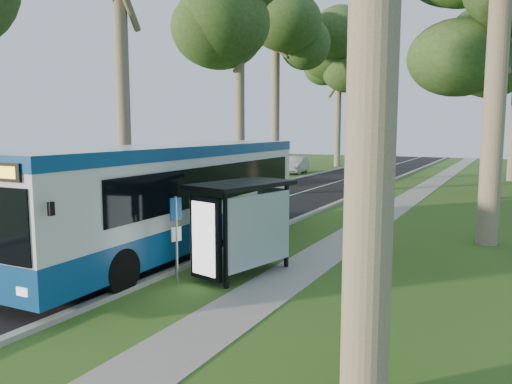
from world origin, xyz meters
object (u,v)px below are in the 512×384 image
bus_shelter (239,212)px  car_white (247,173)px  litter_bin (258,236)px  car_silver (295,165)px  bus_stop_sign (176,229)px  bus (174,197)px

bus_shelter → car_white: size_ratio=0.68×
litter_bin → car_white: size_ratio=0.22×
car_silver → bus_stop_sign: bearing=-80.1°
bus → bus_shelter: (3.22, -1.48, -0.01)m
bus → bus_stop_sign: (2.13, -2.75, -0.35)m
bus → car_white: 19.68m
bus → bus_shelter: bus is taller
litter_bin → car_white: car_white is taller
bus_stop_sign → car_white: bearing=136.8°
bus → car_silver: (-7.71, 28.02, -1.04)m
litter_bin → bus_stop_sign: bearing=-94.2°
bus_shelter → car_white: bus_shelter is taller
bus_shelter → car_silver: size_ratio=0.72×
car_white → car_silver: (-0.44, 9.76, -0.07)m
bus_stop_sign → bus_shelter: size_ratio=0.71×
bus_shelter → car_silver: 31.47m
bus_stop_sign → car_white: size_ratio=0.48×
bus → bus_shelter: 3.55m
bus_stop_sign → car_silver: bearing=130.4°
bus_stop_sign → litter_bin: bearing=108.5°
bus → car_white: bearing=110.0°
bus → car_white: bus is taller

